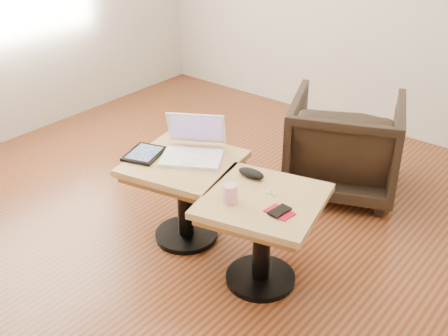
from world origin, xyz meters
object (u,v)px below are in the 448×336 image
Objects in this scene: striped_cup at (230,193)px; laptop at (193,148)px; armchair at (344,144)px; side_table_left at (184,180)px; side_table_right at (263,220)px.

laptop is at bearing 151.05° from striped_cup.
side_table_left is at bearing 45.67° from armchair.
striped_cup is (0.48, -0.27, 0.00)m from laptop.
laptop is (0.00, 0.08, 0.18)m from side_table_left.
striped_cup reaches higher than side_table_left.
side_table_right is 7.39× the size of striped_cup.
armchair is (-0.15, 1.18, -0.06)m from side_table_right.
side_table_right is at bearing -15.99° from side_table_left.
armchair reaches higher than side_table_right.
striped_cup is at bearing 68.92° from armchair.
striped_cup reaches higher than side_table_right.
armchair reaches higher than striped_cup.
side_table_left is at bearing 161.86° from side_table_right.
side_table_left is 0.60m from side_table_right.
side_table_left is 0.55m from striped_cup.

